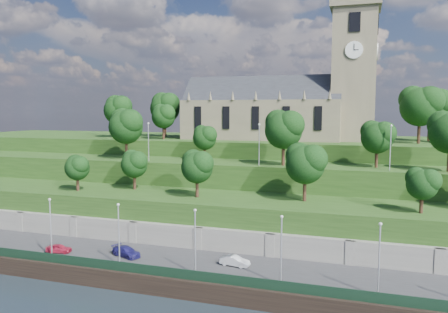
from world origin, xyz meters
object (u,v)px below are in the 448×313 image
(car_left, at_px, (59,248))
(car_middle, at_px, (235,261))
(church, at_px, (285,103))
(car_right, at_px, (126,252))

(car_left, xyz_separation_m, car_middle, (23.81, 2.34, 0.04))
(church, relative_size, car_left, 11.51)
(church, height_order, car_left, church)
(car_middle, bearing_deg, car_left, 103.63)
(church, distance_m, car_right, 47.05)
(car_left, bearing_deg, church, -40.91)
(car_right, bearing_deg, church, 2.10)
(car_left, relative_size, car_right, 0.77)
(church, distance_m, car_left, 51.73)
(church, bearing_deg, car_middle, -88.84)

